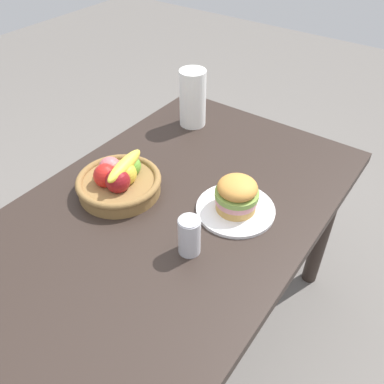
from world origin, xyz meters
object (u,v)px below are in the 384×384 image
Objects in this scene: plate at (235,209)px; paper_towel_roll at (193,98)px; soda_can at (189,236)px; sandwich at (237,194)px; fruit_basket at (119,180)px.

paper_towel_roll reaches higher than plate.
plate is at bearing -5.23° from soda_can.
sandwich is at bearing -130.21° from paper_towel_roll.
plate is 0.58m from paper_towel_roll.
soda_can reaches higher than plate.
plate is 0.24m from soda_can.
sandwich is 0.59× the size of paper_towel_roll.
soda_can is at bearing -102.62° from fruit_basket.
sandwich is 0.49× the size of fruit_basket.
plate is 1.08× the size of paper_towel_roll.
paper_towel_roll is at bearing 6.91° from fruit_basket.
paper_towel_roll is at bearing 34.87° from soda_can.
soda_can is (-0.23, 0.02, 0.06)m from plate.
soda_can is 0.36m from fruit_basket.
plate is 0.06m from sandwich.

